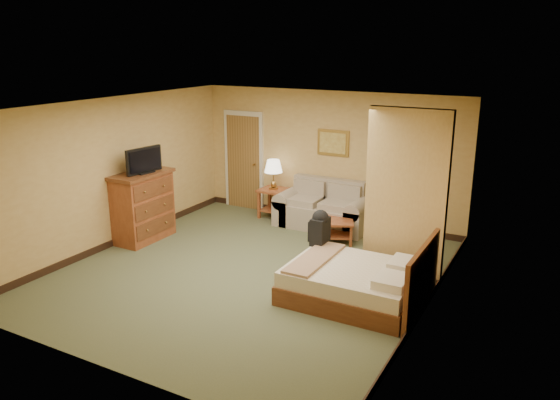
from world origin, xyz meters
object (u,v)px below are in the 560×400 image
Objects in this scene: coffee_table at (335,226)px; bed at (357,282)px; loveseat at (323,212)px; dresser at (143,206)px.

bed is (1.20, -2.04, -0.03)m from coffee_table.
loveseat is 3.18m from bed.
loveseat is 3.41m from dresser.
coffee_table is 0.45× the size of bed.
coffee_table is 2.37m from bed.
dresser is at bearing -153.10° from coffee_table.
coffee_table is (0.52, -0.64, -0.00)m from loveseat.
loveseat is 0.82m from coffee_table.
coffee_table is at bearing 120.58° from bed.
coffee_table is 3.49m from dresser.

